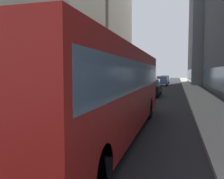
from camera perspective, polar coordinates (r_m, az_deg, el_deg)
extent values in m
plane|color=#232326|center=(39.58, 10.09, 0.81)|extent=(120.00, 120.00, 0.00)
cube|color=#9E9991|center=(40.51, 2.04, 1.05)|extent=(2.40, 110.00, 0.15)
cube|color=#ADA89E|center=(39.46, 18.36, 0.76)|extent=(2.40, 110.00, 0.15)
cube|color=slate|center=(31.06, -5.37, 2.90)|extent=(0.08, 12.61, 2.40)
cube|color=slate|center=(48.88, 2.48, 3.37)|extent=(0.08, 18.21, 2.40)
cube|color=slate|center=(30.92, 22.83, 2.59)|extent=(0.08, 18.92, 2.40)
cube|color=slate|center=(52.11, 25.06, 14.25)|extent=(11.85, 17.40, 23.49)
cube|color=slate|center=(50.64, 18.10, 3.20)|extent=(0.08, 15.66, 2.40)
cube|color=red|center=(8.51, -1.56, 0.11)|extent=(2.55, 11.50, 2.75)
cube|color=slate|center=(8.49, -1.57, 3.44)|extent=(2.57, 11.04, 0.90)
cube|color=black|center=(14.15, 5.22, -2.86)|extent=(2.55, 0.16, 0.44)
cylinder|color=black|center=(12.35, -1.72, -4.11)|extent=(0.30, 1.00, 1.00)
cylinder|color=black|center=(11.88, 8.73, -4.48)|extent=(0.30, 1.00, 1.00)
cylinder|color=black|center=(4.56, -3.37, -18.78)|extent=(0.30, 1.00, 1.00)
cube|color=silver|center=(13.85, -1.09, 5.09)|extent=(0.08, 0.24, 0.40)
cube|color=black|center=(23.11, 9.24, 0.19)|extent=(1.84, 4.71, 0.75)
cube|color=slate|center=(22.84, 9.20, 1.78)|extent=(1.69, 2.12, 0.55)
cylinder|color=black|center=(25.15, 7.88, -0.33)|extent=(0.22, 0.64, 0.64)
cylinder|color=black|center=(24.99, 11.56, -0.41)|extent=(0.22, 0.64, 0.64)
cylinder|color=black|center=(21.33, 6.50, -1.12)|extent=(0.22, 0.64, 0.64)
cylinder|color=black|center=(21.14, 10.84, -1.22)|extent=(0.22, 0.64, 0.64)
cube|color=slate|center=(20.41, -3.12, -0.28)|extent=(1.90, 4.65, 0.75)
cube|color=slate|center=(20.15, -3.34, 1.51)|extent=(1.74, 2.09, 0.55)
cylinder|color=black|center=(22.51, -3.59, -0.83)|extent=(0.22, 0.64, 0.64)
cylinder|color=black|center=(22.03, 0.53, -0.93)|extent=(0.22, 0.64, 0.64)
cylinder|color=black|center=(18.96, -7.35, -1.79)|extent=(0.22, 0.64, 0.64)
cylinder|color=black|center=(18.38, -2.53, -1.95)|extent=(0.22, 0.64, 0.64)
cube|color=#4C6BB7|center=(41.01, 11.97, 1.87)|extent=(1.77, 4.42, 0.75)
cube|color=slate|center=(40.77, 11.97, 2.77)|extent=(1.63, 1.99, 0.55)
cylinder|color=black|center=(42.87, 11.08, 1.48)|extent=(0.22, 0.64, 0.64)
cylinder|color=black|center=(42.78, 13.15, 1.44)|extent=(0.22, 0.64, 0.64)
cylinder|color=black|center=(39.30, 10.68, 1.24)|extent=(0.22, 0.64, 0.64)
cylinder|color=black|center=(39.20, 12.94, 1.20)|extent=(0.22, 0.64, 0.64)
cube|color=yellow|center=(43.62, 9.02, 2.04)|extent=(1.70, 4.01, 0.75)
cube|color=slate|center=(43.40, 9.00, 2.89)|extent=(1.57, 1.80, 0.55)
cylinder|color=black|center=(45.30, 8.31, 1.65)|extent=(0.22, 0.64, 0.64)
cylinder|color=black|center=(45.14, 10.18, 1.62)|extent=(0.22, 0.64, 0.64)
cylinder|color=black|center=(42.15, 7.77, 1.47)|extent=(0.22, 0.64, 0.64)
cylinder|color=black|center=(41.98, 9.78, 1.44)|extent=(0.22, 0.64, 0.64)
cube|color=silver|center=(49.80, 12.60, 2.25)|extent=(1.76, 4.10, 0.75)
cube|color=slate|center=(49.58, 12.60, 2.99)|extent=(1.62, 1.84, 0.55)
cylinder|color=black|center=(51.48, 11.82, 1.90)|extent=(0.22, 0.64, 0.64)
cylinder|color=black|center=(51.41, 13.54, 1.87)|extent=(0.22, 0.64, 0.64)
cylinder|color=black|center=(48.23, 11.58, 1.76)|extent=(0.22, 0.64, 0.64)
cylinder|color=black|center=(48.15, 13.41, 1.73)|extent=(0.22, 0.64, 0.64)
cylinder|color=#1E1E2D|center=(17.21, -18.92, -1.73)|extent=(0.28, 0.28, 0.85)
cylinder|color=#33598C|center=(17.15, -18.98, 0.71)|extent=(0.34, 0.34, 0.62)
sphere|color=tan|center=(17.14, -19.01, 2.11)|extent=(0.22, 0.22, 0.22)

